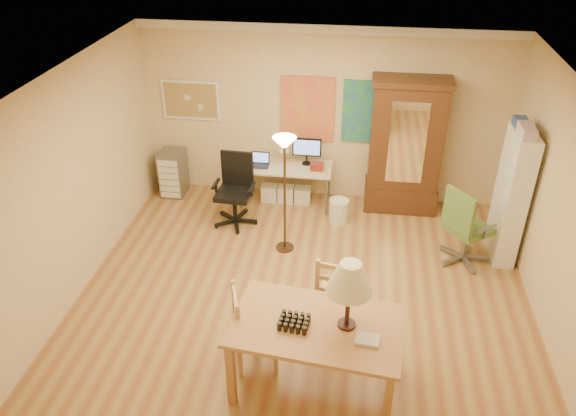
# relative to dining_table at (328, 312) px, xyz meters

# --- Properties ---
(floor) EXTENTS (5.50, 5.50, 0.00)m
(floor) POSITION_rel_dining_table_xyz_m (-0.38, 1.47, -0.97)
(floor) COLOR brown
(floor) RESTS_ON ground
(crown_molding) EXTENTS (5.50, 0.08, 0.12)m
(crown_molding) POSITION_rel_dining_table_xyz_m (-0.38, 3.93, 1.67)
(crown_molding) COLOR white
(crown_molding) RESTS_ON floor
(corkboard) EXTENTS (0.90, 0.04, 0.62)m
(corkboard) POSITION_rel_dining_table_xyz_m (-2.43, 3.94, 0.53)
(corkboard) COLOR tan
(corkboard) RESTS_ON floor
(art_panel_left) EXTENTS (0.80, 0.04, 1.00)m
(art_panel_left) POSITION_rel_dining_table_xyz_m (-0.63, 3.94, 0.48)
(art_panel_left) COLOR gold
(art_panel_left) RESTS_ON floor
(art_panel_right) EXTENTS (0.75, 0.04, 0.95)m
(art_panel_right) POSITION_rel_dining_table_xyz_m (0.27, 3.94, 0.48)
(art_panel_right) COLOR #27609D
(art_panel_right) RESTS_ON floor
(dining_table) EXTENTS (1.73, 1.15, 1.54)m
(dining_table) POSITION_rel_dining_table_xyz_m (0.00, 0.00, 0.00)
(dining_table) COLOR #996532
(dining_table) RESTS_ON floor
(ladder_chair_back) EXTENTS (0.56, 0.54, 1.02)m
(ladder_chair_back) POSITION_rel_dining_table_xyz_m (0.07, 0.86, -0.50)
(ladder_chair_back) COLOR tan
(ladder_chair_back) RESTS_ON floor
(ladder_chair_left) EXTENTS (0.54, 0.56, 0.96)m
(ladder_chair_left) POSITION_rel_dining_table_xyz_m (-0.79, 0.22, -0.52)
(ladder_chair_left) COLOR tan
(ladder_chair_left) RESTS_ON floor
(torchiere_lamp) EXTENTS (0.30, 0.30, 1.67)m
(torchiere_lamp) POSITION_rel_dining_table_xyz_m (-0.75, 2.35, 0.37)
(torchiere_lamp) COLOR #3E2D19
(torchiere_lamp) RESTS_ON floor
(computer_desk) EXTENTS (1.41, 0.62, 1.07)m
(computer_desk) POSITION_rel_dining_table_xyz_m (-0.89, 3.62, -0.58)
(computer_desk) COLOR #BEA98B
(computer_desk) RESTS_ON floor
(office_chair_black) EXTENTS (0.66, 0.66, 1.07)m
(office_chair_black) POSITION_rel_dining_table_xyz_m (-1.57, 2.94, -0.69)
(office_chair_black) COLOR black
(office_chair_black) RESTS_ON floor
(office_chair_green) EXTENTS (0.70, 0.70, 1.11)m
(office_chair_green) POSITION_rel_dining_table_xyz_m (1.63, 2.38, -0.68)
(office_chair_green) COLOR slate
(office_chair_green) RESTS_ON floor
(drawer_cart) EXTENTS (0.37, 0.44, 0.74)m
(drawer_cart) POSITION_rel_dining_table_xyz_m (-2.74, 3.66, -0.60)
(drawer_cart) COLOR slate
(drawer_cart) RESTS_ON floor
(armoire) EXTENTS (1.12, 0.53, 2.06)m
(armoire) POSITION_rel_dining_table_xyz_m (0.85, 3.71, -0.08)
(armoire) COLOR #3D1F10
(armoire) RESTS_ON floor
(bookshelf) EXTENTS (0.27, 0.72, 1.80)m
(bookshelf) POSITION_rel_dining_table_xyz_m (2.17, 2.63, -0.08)
(bookshelf) COLOR white
(bookshelf) RESTS_ON floor
(wastebin) EXTENTS (0.29, 0.29, 0.37)m
(wastebin) POSITION_rel_dining_table_xyz_m (-0.06, 3.15, -0.79)
(wastebin) COLOR silver
(wastebin) RESTS_ON floor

